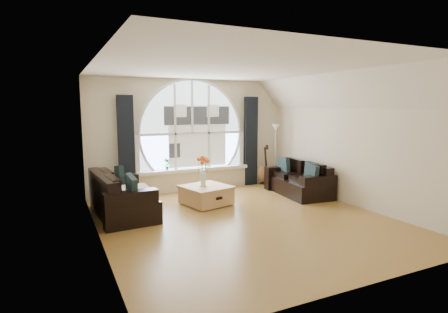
% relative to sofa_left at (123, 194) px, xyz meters
% --- Properties ---
extents(ground, '(5.00, 5.50, 0.01)m').
position_rel_sofa_left_xyz_m(ground, '(1.95, -1.26, -0.40)').
color(ground, brown).
rests_on(ground, ground).
extents(ceiling, '(5.00, 5.50, 0.01)m').
position_rel_sofa_left_xyz_m(ceiling, '(1.95, -1.26, 2.30)').
color(ceiling, silver).
rests_on(ceiling, ground).
extents(wall_back, '(5.00, 0.01, 2.70)m').
position_rel_sofa_left_xyz_m(wall_back, '(1.95, 1.49, 0.95)').
color(wall_back, beige).
rests_on(wall_back, ground).
extents(wall_front, '(5.00, 0.01, 2.70)m').
position_rel_sofa_left_xyz_m(wall_front, '(1.95, -4.01, 0.95)').
color(wall_front, beige).
rests_on(wall_front, ground).
extents(wall_left, '(0.01, 5.50, 2.70)m').
position_rel_sofa_left_xyz_m(wall_left, '(-0.55, -1.26, 0.95)').
color(wall_left, beige).
rests_on(wall_left, ground).
extents(wall_right, '(0.01, 5.50, 2.70)m').
position_rel_sofa_left_xyz_m(wall_right, '(4.45, -1.26, 0.95)').
color(wall_right, beige).
rests_on(wall_right, ground).
extents(attic_slope, '(0.92, 5.50, 0.72)m').
position_rel_sofa_left_xyz_m(attic_slope, '(4.15, -1.26, 1.95)').
color(attic_slope, silver).
rests_on(attic_slope, ground).
extents(arched_window, '(2.60, 0.06, 2.15)m').
position_rel_sofa_left_xyz_m(arched_window, '(1.95, 1.46, 1.23)').
color(arched_window, silver).
rests_on(arched_window, wall_back).
extents(window_sill, '(2.90, 0.22, 0.08)m').
position_rel_sofa_left_xyz_m(window_sill, '(1.95, 1.39, 0.11)').
color(window_sill, white).
rests_on(window_sill, wall_back).
extents(window_frame, '(2.76, 0.08, 2.15)m').
position_rel_sofa_left_xyz_m(window_frame, '(1.95, 1.43, 1.23)').
color(window_frame, white).
rests_on(window_frame, wall_back).
extents(neighbor_house, '(1.70, 0.02, 1.50)m').
position_rel_sofa_left_xyz_m(neighbor_house, '(2.10, 1.45, 1.10)').
color(neighbor_house, silver).
rests_on(neighbor_house, wall_back).
extents(curtain_left, '(0.35, 0.12, 2.30)m').
position_rel_sofa_left_xyz_m(curtain_left, '(0.35, 1.37, 0.75)').
color(curtain_left, black).
rests_on(curtain_left, ground).
extents(curtain_right, '(0.35, 0.12, 2.30)m').
position_rel_sofa_left_xyz_m(curtain_right, '(3.55, 1.37, 0.75)').
color(curtain_right, black).
rests_on(curtain_right, ground).
extents(sofa_left, '(1.04, 1.88, 0.81)m').
position_rel_sofa_left_xyz_m(sofa_left, '(0.00, 0.00, 0.00)').
color(sofa_left, black).
rests_on(sofa_left, ground).
extents(sofa_right, '(0.98, 1.71, 0.73)m').
position_rel_sofa_left_xyz_m(sofa_right, '(3.99, -0.10, 0.00)').
color(sofa_right, black).
rests_on(sofa_right, ground).
extents(coffee_chest, '(1.08, 1.08, 0.44)m').
position_rel_sofa_left_xyz_m(coffee_chest, '(1.71, 0.02, -0.18)').
color(coffee_chest, tan).
rests_on(coffee_chest, ground).
extents(throw_blanket, '(0.60, 0.60, 0.10)m').
position_rel_sofa_left_xyz_m(throw_blanket, '(0.17, -0.24, 0.10)').
color(throw_blanket, silver).
rests_on(throw_blanket, sofa_left).
extents(vase_flowers, '(0.24, 0.24, 0.70)m').
position_rel_sofa_left_xyz_m(vase_flowers, '(1.64, 0.00, 0.39)').
color(vase_flowers, white).
rests_on(vase_flowers, coffee_chest).
extents(floor_lamp, '(0.24, 0.24, 1.60)m').
position_rel_sofa_left_xyz_m(floor_lamp, '(4.05, 0.98, 0.40)').
color(floor_lamp, '#B2B2B2').
rests_on(floor_lamp, ground).
extents(guitar, '(0.39, 0.29, 1.06)m').
position_rel_sofa_left_xyz_m(guitar, '(3.88, 1.22, 0.13)').
color(guitar, brown).
rests_on(guitar, ground).
extents(potted_plant, '(0.18, 0.14, 0.29)m').
position_rel_sofa_left_xyz_m(potted_plant, '(1.28, 1.39, 0.29)').
color(potted_plant, '#1E6023').
rests_on(potted_plant, window_sill).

